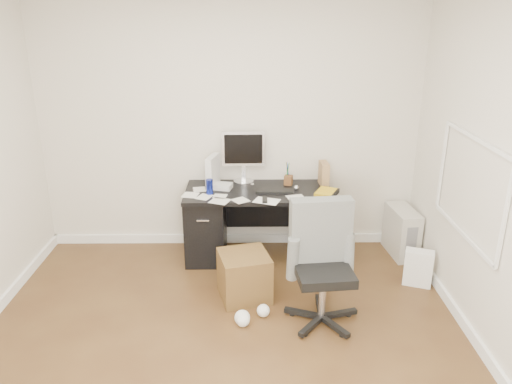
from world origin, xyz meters
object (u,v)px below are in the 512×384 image
desk (258,222)px  keyboard (275,191)px  wicker_basket (244,276)px  pc_tower (401,232)px  office_chair (324,266)px  lcd_monitor (243,157)px

desk → keyboard: keyboard is taller
keyboard → wicker_basket: 0.99m
keyboard → pc_tower: keyboard is taller
office_chair → lcd_monitor: bearing=109.2°
keyboard → wicker_basket: bearing=-109.0°
wicker_basket → lcd_monitor: bearing=90.8°
pc_tower → wicker_basket: size_ratio=1.20×
office_chair → pc_tower: 1.63m
lcd_monitor → wicker_basket: bearing=-91.0°
desk → keyboard: 0.40m
keyboard → pc_tower: size_ratio=0.74×
office_chair → wicker_basket: (-0.66, 0.39, -0.31)m
desk → office_chair: (0.52, -1.20, 0.12)m
desk → pc_tower: 1.54m
wicker_basket → keyboard: bearing=68.3°
keyboard → office_chair: (0.35, -1.16, -0.24)m
lcd_monitor → wicker_basket: lcd_monitor is taller
office_chair → pc_tower: size_ratio=2.03×
pc_tower → desk: bearing=175.3°
office_chair → wicker_basket: office_chair is taller
office_chair → pc_tower: office_chair is taller
lcd_monitor → pc_tower: size_ratio=1.10×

